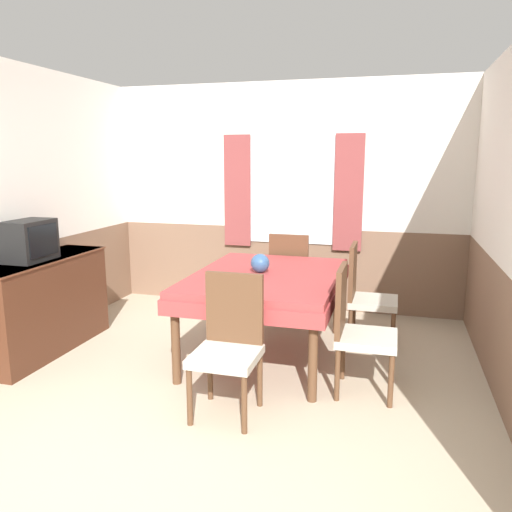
{
  "coord_description": "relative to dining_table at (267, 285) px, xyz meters",
  "views": [
    {
      "loc": [
        1.26,
        -2.04,
        1.76
      ],
      "look_at": [
        0.1,
        2.09,
        0.91
      ],
      "focal_mm": 35.0,
      "sensor_mm": 36.0,
      "label": 1
    }
  ],
  "objects": [
    {
      "name": "wall_back",
      "position": [
        -0.19,
        1.55,
        0.65
      ],
      "size": [
        4.47,
        0.09,
        2.6
      ],
      "color": "white",
      "rests_on": "ground_plane"
    },
    {
      "name": "sideboard",
      "position": [
        -1.99,
        -0.45,
        -0.22
      ],
      "size": [
        0.46,
        1.41,
        0.87
      ],
      "color": "#4C2819",
      "rests_on": "ground_plane"
    },
    {
      "name": "chair_head_near",
      "position": [
        -0.0,
        -1.04,
        -0.15
      ],
      "size": [
        0.44,
        0.44,
        0.97
      ],
      "rotation": [
        0.0,
        0.0,
        3.14
      ],
      "color": "brown",
      "rests_on": "ground_plane"
    },
    {
      "name": "vase",
      "position": [
        -0.07,
        0.02,
        0.19
      ],
      "size": [
        0.17,
        0.17,
        0.17
      ],
      "color": "#335684",
      "rests_on": "dining_table"
    },
    {
      "name": "chair_right_near",
      "position": [
        0.83,
        -0.5,
        -0.15
      ],
      "size": [
        0.44,
        0.44,
        0.97
      ],
      "rotation": [
        0.0,
        0.0,
        4.71
      ],
      "color": "brown",
      "rests_on": "ground_plane"
    },
    {
      "name": "wall_left",
      "position": [
        -2.26,
        -0.28,
        0.64
      ],
      "size": [
        0.05,
        4.02,
        2.6
      ],
      "color": "white",
      "rests_on": "ground_plane"
    },
    {
      "name": "dining_table",
      "position": [
        0.0,
        0.0,
        0.0
      ],
      "size": [
        1.27,
        1.69,
        0.76
      ],
      "color": "#9E3838",
      "rests_on": "ground_plane"
    },
    {
      "name": "chair_right_far",
      "position": [
        0.83,
        0.5,
        -0.15
      ],
      "size": [
        0.44,
        0.44,
        0.97
      ],
      "rotation": [
        0.0,
        0.0,
        4.71
      ],
      "color": "brown",
      "rests_on": "ground_plane"
    },
    {
      "name": "chair_head_window",
      "position": [
        -0.0,
        1.04,
        -0.15
      ],
      "size": [
        0.44,
        0.44,
        0.97
      ],
      "color": "brown",
      "rests_on": "ground_plane"
    },
    {
      "name": "ground_plane",
      "position": [
        -0.2,
        -2.09,
        -0.66
      ],
      "size": [
        16.0,
        16.0,
        0.0
      ],
      "primitive_type": "plane",
      "color": "tan"
    },
    {
      "name": "tv",
      "position": [
        -2.0,
        -0.54,
        0.39
      ],
      "size": [
        0.29,
        0.43,
        0.36
      ],
      "color": "black",
      "rests_on": "sideboard"
    }
  ]
}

